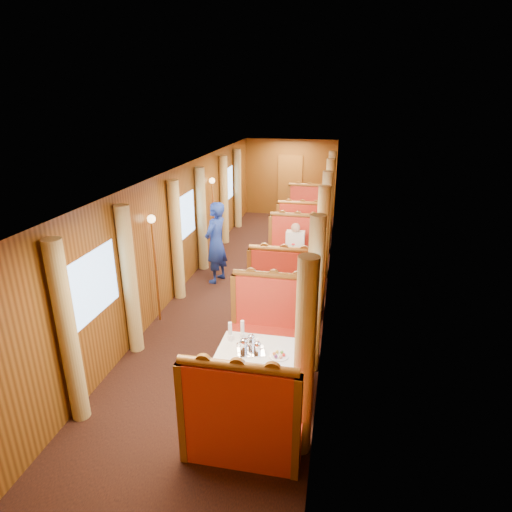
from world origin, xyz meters
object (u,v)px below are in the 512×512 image
(fruit_plate, at_px, (279,355))
(rose_vase_far, at_px, (306,206))
(teapot_back, at_px, (251,341))
(passenger, at_px, (295,244))
(banquette_mid_aft, at_px, (296,254))
(table_near, at_px, (259,374))
(teapot_right, at_px, (257,349))
(tea_tray, at_px, (251,351))
(banquette_far_aft, at_px, (308,215))
(table_far, at_px, (305,225))
(rose_vase_mid, at_px, (293,247))
(steward, at_px, (216,243))
(teapot_left, at_px, (244,346))
(banquette_far_fwd, at_px, (302,234))
(table_mid, at_px, (291,272))
(banquette_near_aft, at_px, (271,331))
(banquette_near_fwd, at_px, (242,425))
(banquette_mid_fwd, at_px, (284,291))

(fruit_plate, distance_m, rose_vase_far, 7.15)
(teapot_back, xyz_separation_m, passenger, (0.12, 4.18, -0.07))
(banquette_mid_aft, height_order, teapot_back, banquette_mid_aft)
(table_near, bearing_deg, teapot_right, -93.07)
(tea_tray, height_order, teapot_right, teapot_right)
(banquette_mid_aft, relative_size, banquette_far_aft, 1.00)
(table_far, bearing_deg, banquette_mid_aft, -90.00)
(rose_vase_mid, xyz_separation_m, steward, (-1.65, 0.09, -0.05))
(teapot_left, bearing_deg, steward, 105.04)
(table_far, height_order, banquette_far_fwd, banquette_far_fwd)
(table_mid, relative_size, passenger, 1.38)
(rose_vase_mid, xyz_separation_m, rose_vase_far, (-0.04, 3.49, 0.00))
(banquette_far_fwd, xyz_separation_m, rose_vase_far, (-0.01, 1.03, 0.50))
(banquette_mid_aft, bearing_deg, banquette_far_aft, 90.00)
(banquette_near_aft, bearing_deg, banquette_far_aft, 90.00)
(banquette_near_aft, bearing_deg, teapot_right, -90.28)
(banquette_far_fwd, relative_size, teapot_back, 8.92)
(banquette_near_fwd, bearing_deg, steward, 109.22)
(teapot_back, height_order, rose_vase_mid, rose_vase_mid)
(banquette_mid_aft, bearing_deg, teapot_left, -92.27)
(banquette_far_fwd, relative_size, tea_tray, 3.94)
(table_near, height_order, table_far, same)
(banquette_mid_aft, distance_m, rose_vase_far, 2.55)
(banquette_far_aft, xyz_separation_m, teapot_left, (-0.18, -8.10, 0.40))
(banquette_near_aft, xyz_separation_m, rose_vase_far, (-0.01, 6.00, 0.50))
(table_near, xyz_separation_m, teapot_back, (-0.12, 0.07, 0.44))
(table_far, bearing_deg, tea_tray, -90.73)
(tea_tray, xyz_separation_m, steward, (-1.53, 3.70, 0.12))
(banquette_near_aft, relative_size, tea_tray, 3.94)
(table_mid, height_order, banquette_far_fwd, banquette_far_fwd)
(rose_vase_far, height_order, passenger, passenger)
(passenger, bearing_deg, table_far, 90.00)
(fruit_plate, distance_m, passenger, 4.38)
(table_mid, relative_size, tea_tray, 3.09)
(rose_vase_far, distance_m, passenger, 2.78)
(table_far, relative_size, teapot_right, 6.54)
(teapot_right, bearing_deg, table_mid, 103.45)
(table_near, bearing_deg, banquette_near_aft, 90.00)
(banquette_far_fwd, relative_size, fruit_plate, 5.60)
(fruit_plate, bearing_deg, banquette_near_aft, 103.50)
(banquette_mid_fwd, bearing_deg, table_mid, 90.00)
(table_mid, distance_m, tea_tray, 3.61)
(banquette_mid_fwd, distance_m, steward, 2.02)
(banquette_near_aft, relative_size, passenger, 1.76)
(banquette_mid_fwd, relative_size, fruit_plate, 5.60)
(banquette_far_aft, height_order, rose_vase_mid, banquette_far_aft)
(banquette_mid_fwd, xyz_separation_m, rose_vase_far, (-0.01, 4.53, 0.50))
(banquette_far_aft, bearing_deg, banquette_near_fwd, -90.00)
(table_far, bearing_deg, passenger, -90.00)
(banquette_mid_aft, bearing_deg, table_mid, -90.00)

